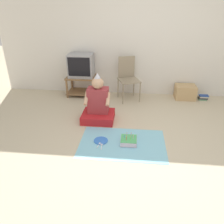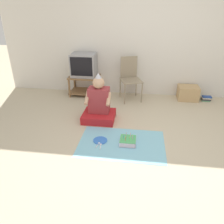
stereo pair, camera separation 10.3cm
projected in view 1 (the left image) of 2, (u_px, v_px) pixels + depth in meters
ground_plane at (142, 147)px, 3.23m from camera, size 16.00×16.00×0.00m
wall_back at (143, 37)px, 4.63m from camera, size 6.40×0.06×2.55m
tv_stand at (82, 84)px, 4.96m from camera, size 0.67×0.47×0.44m
tv at (81, 65)px, 4.78m from camera, size 0.53×0.42×0.50m
folding_chair at (128, 76)px, 4.69m from camera, size 0.53×0.55×0.91m
cardboard_box_stack at (185, 92)px, 4.83m from camera, size 0.43×0.35×0.30m
book_pile at (203, 97)px, 4.81m from camera, size 0.21×0.13×0.11m
person_seated at (98, 106)px, 3.89m from camera, size 0.57×0.50×0.87m
party_cloth at (122, 143)px, 3.32m from camera, size 1.29×0.87×0.01m
birthday_cake at (129, 141)px, 3.31m from camera, size 0.24×0.24×0.15m
paper_plate at (101, 141)px, 3.37m from camera, size 0.22×0.22×0.01m
plastic_spoon_near at (99, 144)px, 3.28m from camera, size 0.05×0.14×0.01m
plastic_spoon_far at (102, 145)px, 3.26m from camera, size 0.04×0.15×0.01m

